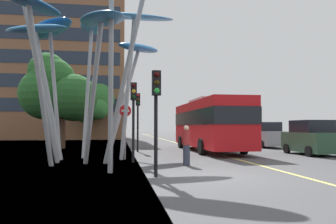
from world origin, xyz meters
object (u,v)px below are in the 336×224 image
object	(u,v)px
red_bus	(209,122)
traffic_light_kerb_far	(134,105)
car_parked_mid	(312,139)
traffic_light_island_mid	(138,110)
street_lamp	(122,27)
car_parked_far	(265,135)
traffic_light_kerb_near	(156,100)
no_entry_sign	(125,123)
leaf_sculpture	(83,28)
pedestrian	(186,145)

from	to	relation	value
red_bus	traffic_light_kerb_far	size ratio (longest dim) A/B	3.07
car_parked_mid	traffic_light_kerb_far	bearing A→B (deg)	-164.72
traffic_light_island_mid	street_lamp	bearing A→B (deg)	-96.74
traffic_light_island_mid	car_parked_mid	xyz separation A→B (m)	(9.89, -3.86, -1.81)
red_bus	car_parked_far	xyz separation A→B (m)	(5.67, 3.50, -0.99)
traffic_light_kerb_near	street_lamp	size ratio (longest dim) A/B	0.42
traffic_light_kerb_near	traffic_light_island_mid	bearing A→B (deg)	89.65
no_entry_sign	car_parked_far	bearing A→B (deg)	36.84
red_bus	no_entry_sign	bearing A→B (deg)	-138.66
leaf_sculpture	car_parked_mid	world-z (taller)	leaf_sculpture
car_parked_mid	no_entry_sign	xyz separation A→B (m)	(-10.81, -1.14, 0.86)
car_parked_far	car_parked_mid	bearing A→B (deg)	-94.34
leaf_sculpture	traffic_light_kerb_near	distance (m)	7.44
red_bus	traffic_light_kerb_near	xyz separation A→B (m)	(-4.85, -11.22, 0.57)
traffic_light_island_mid	car_parked_mid	size ratio (longest dim) A/B	0.98
traffic_light_island_mid	street_lamp	distance (m)	10.27
red_bus	leaf_sculpture	world-z (taller)	leaf_sculpture
traffic_light_island_mid	car_parked_mid	world-z (taller)	traffic_light_island_mid
street_lamp	no_entry_sign	xyz separation A→B (m)	(0.24, 4.90, -3.41)
red_bus	no_entry_sign	world-z (taller)	red_bus
leaf_sculpture	traffic_light_kerb_near	bearing A→B (deg)	-62.53
car_parked_mid	street_lamp	distance (m)	13.30
leaf_sculpture	traffic_light_island_mid	world-z (taller)	leaf_sculpture
leaf_sculpture	street_lamp	world-z (taller)	street_lamp
traffic_light_kerb_near	car_parked_far	xyz separation A→B (m)	(10.52, 14.72, -1.55)
traffic_light_kerb_far	street_lamp	xyz separation A→B (m)	(-0.57, -3.17, 2.59)
red_bus	pedestrian	world-z (taller)	red_bus
car_parked_mid	street_lamp	bearing A→B (deg)	-151.37
car_parked_far	leaf_sculpture	bearing A→B (deg)	-145.89
leaf_sculpture	red_bus	bearing A→B (deg)	35.77
traffic_light_kerb_far	pedestrian	bearing A→B (deg)	-32.49
traffic_light_kerb_far	no_entry_sign	bearing A→B (deg)	100.89
leaf_sculpture	pedestrian	xyz separation A→B (m)	(4.56, -2.53, -5.55)
street_lamp	pedestrian	distance (m)	5.46
leaf_sculpture	traffic_light_kerb_near	world-z (taller)	leaf_sculpture
red_bus	street_lamp	distance (m)	12.02
red_bus	pedestrian	xyz separation A→B (m)	(-3.21, -8.12, -1.09)
car_parked_mid	street_lamp	xyz separation A→B (m)	(-11.06, -6.03, 4.27)
leaf_sculpture	traffic_light_kerb_near	size ratio (longest dim) A/B	3.21
no_entry_sign	traffic_light_kerb_far	bearing A→B (deg)	-79.11
car_parked_mid	leaf_sculpture	bearing A→B (deg)	-172.42
traffic_light_kerb_near	car_parked_mid	bearing A→B (deg)	36.38
traffic_light_island_mid	street_lamp	world-z (taller)	street_lamp
leaf_sculpture	street_lamp	distance (m)	4.83
traffic_light_kerb_far	car_parked_mid	bearing A→B (deg)	15.28
traffic_light_island_mid	street_lamp	xyz separation A→B (m)	(-1.17, -9.90, 2.46)
traffic_light_kerb_near	car_parked_mid	distance (m)	12.46
car_parked_mid	pedestrian	distance (m)	9.34
pedestrian	no_entry_sign	size ratio (longest dim) A/B	0.61
no_entry_sign	car_parked_mid	bearing A→B (deg)	6.00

